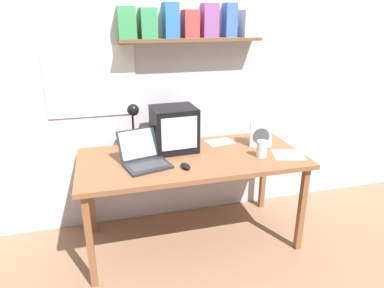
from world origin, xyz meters
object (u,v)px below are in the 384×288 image
corner_desk (192,163)px  computer_mouse (186,166)px  open_notebook (220,142)px  loose_paper_near_monitor (288,155)px  laptop (144,156)px  juice_glass (262,150)px  crt_monitor (174,129)px  space_heater (261,133)px  desk_lamp (133,119)px

corner_desk → computer_mouse: (-0.10, -0.19, 0.07)m
open_notebook → loose_paper_near_monitor: 0.58m
corner_desk → laptop: bearing=-173.8°
laptop → juice_glass: laptop is taller
computer_mouse → loose_paper_near_monitor: size_ratio=0.41×
open_notebook → loose_paper_near_monitor: (0.42, -0.40, 0.00)m
computer_mouse → open_notebook: 0.59m
crt_monitor → laptop: bearing=-144.9°
open_notebook → computer_mouse: bearing=-133.1°
crt_monitor → space_heater: (0.70, -0.08, -0.06)m
laptop → loose_paper_near_monitor: laptop is taller
corner_desk → crt_monitor: bearing=119.4°
space_heater → open_notebook: (-0.30, 0.15, -0.11)m
laptop → space_heater: size_ratio=1.77×
space_heater → juice_glass: bearing=-94.4°
desk_lamp → space_heater: bearing=-9.3°
corner_desk → space_heater: size_ratio=7.76×
computer_mouse → loose_paper_near_monitor: 0.82m
juice_glass → open_notebook: juice_glass is taller
desk_lamp → loose_paper_near_monitor: bearing=-20.8°
crt_monitor → loose_paper_near_monitor: crt_monitor is taller
crt_monitor → loose_paper_near_monitor: 0.90m
juice_glass → space_heater: size_ratio=0.57×
laptop → desk_lamp: (-0.04, 0.24, 0.21)m
crt_monitor → open_notebook: 0.44m
desk_lamp → loose_paper_near_monitor: (1.12, -0.36, -0.26)m
corner_desk → loose_paper_near_monitor: 0.74m
crt_monitor → computer_mouse: (-0.00, -0.37, -0.16)m
open_notebook → loose_paper_near_monitor: size_ratio=0.87×
crt_monitor → computer_mouse: 0.40m
corner_desk → open_notebook: (0.30, 0.24, 0.06)m
corner_desk → open_notebook: 0.39m
space_heater → laptop: bearing=-154.0°
crt_monitor → loose_paper_near_monitor: (0.82, -0.33, -0.17)m
juice_glass → open_notebook: (-0.20, 0.37, -0.05)m
corner_desk → loose_paper_near_monitor: size_ratio=6.13×
laptop → loose_paper_near_monitor: bearing=-20.9°
corner_desk → laptop: (-0.37, -0.04, 0.12)m
juice_glass → space_heater: (0.10, 0.23, 0.05)m
corner_desk → juice_glass: juice_glass is taller
space_heater → open_notebook: size_ratio=0.90×
juice_glass → laptop: bearing=173.6°
crt_monitor → corner_desk: bearing=-63.9°
desk_lamp → juice_glass: 0.99m
corner_desk → crt_monitor: (-0.10, 0.17, 0.23)m
space_heater → open_notebook: 0.35m
juice_glass → loose_paper_near_monitor: juice_glass is taller
crt_monitor → loose_paper_near_monitor: size_ratio=1.27×
corner_desk → desk_lamp: size_ratio=4.36×
laptop → space_heater: (0.97, 0.13, 0.05)m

